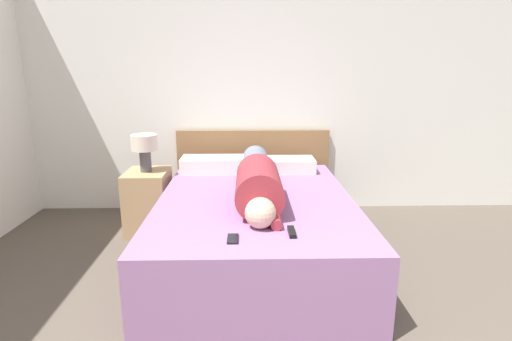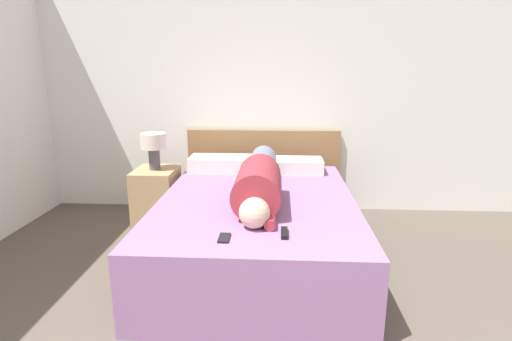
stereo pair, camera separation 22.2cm
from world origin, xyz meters
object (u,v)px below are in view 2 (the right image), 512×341
Objects in this scene: bed at (257,228)px; pillow_near_headboard at (222,164)px; nightstand at (157,199)px; table_lamp at (154,145)px; person_lying at (259,179)px; cell_phone at (224,238)px; tv_remote at (284,233)px; pillow_second at (291,165)px.

pillow_near_headboard is at bearing 115.69° from bed.
table_lamp reaches higher than nightstand.
cell_phone is at bearing -101.78° from person_lying.
cell_phone is (-0.35, -0.08, -0.01)m from tv_remote.
bed is 3.35× the size of pillow_near_headboard.
table_lamp is 0.57× the size of pillow_second.
person_lying reaches higher than cell_phone.
person_lying is at bearing -108.80° from pillow_second.
bed is at bearing -31.21° from table_lamp.
nightstand is at bearing 149.43° from person_lying.
table_lamp is at bearing -171.21° from pillow_second.
table_lamp is at bearing 0.00° from nightstand.
bed is 1.31× the size of person_lying.
pillow_near_headboard reaches higher than tv_remote.
bed is 6.18× the size of table_lamp.
person_lying reaches higher than pillow_second.
person_lying reaches higher than nightstand.
nightstand is at bearing 148.79° from bed.
person_lying is at bearing -63.15° from pillow_near_headboard.
tv_remote is (-0.08, -1.50, -0.05)m from pillow_second.
tv_remote is (0.58, -1.50, -0.06)m from pillow_near_headboard.
table_lamp is at bearing 120.93° from cell_phone.
tv_remote is (0.20, -0.71, 0.27)m from bed.
pillow_near_headboard is at bearing -180.00° from pillow_second.
table_lamp is 1.78m from tv_remote.
pillow_second is (1.26, 0.20, -0.22)m from table_lamp.
pillow_second reaches higher than bed.
pillow_near_headboard is at bearing 98.30° from cell_phone.
table_lamp is 0.67m from pillow_near_headboard.
pillow_second is 3.93× the size of tv_remote.
person_lying is 12.24× the size of cell_phone.
bed is at bearing -31.21° from nightstand.
person_lying is (1.00, -0.59, 0.37)m from nightstand.
pillow_second is at bearing 8.79° from nightstand.
tv_remote reaches higher than bed.
nightstand is 1.31m from pillow_second.
person_lying is at bearing -30.57° from nightstand.
tv_remote is at bearing -68.89° from pillow_near_headboard.
person_lying is at bearing 14.34° from bed.
cell_phone is (-0.43, -1.58, -0.06)m from pillow_second.
pillow_near_headboard is (-0.40, 0.78, -0.07)m from person_lying.
cell_phone is at bearing -100.62° from bed.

